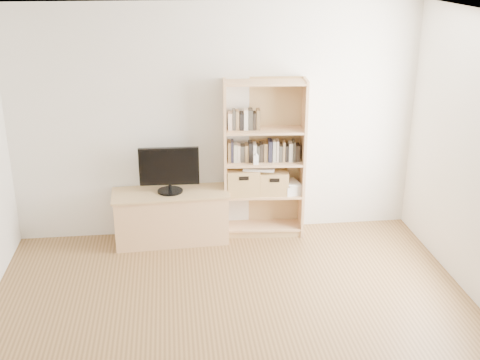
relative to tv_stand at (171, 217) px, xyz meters
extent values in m
cube|color=silver|center=(0.54, 0.23, 1.02)|extent=(4.50, 0.02, 2.60)
cube|color=white|center=(0.54, -2.27, 2.32)|extent=(4.50, 5.00, 0.01)
cube|color=tan|center=(0.00, 0.00, 0.00)|extent=(1.25, 0.52, 0.57)
cube|color=tan|center=(1.05, 0.07, 0.62)|extent=(0.92, 0.39, 1.80)
cube|color=black|center=(0.00, 0.00, 0.56)|extent=(0.65, 0.07, 0.51)
cube|color=brown|center=(1.06, 0.09, 0.71)|extent=(0.88, 0.24, 0.23)
cube|color=brown|center=(0.86, 0.11, 1.07)|extent=(0.41, 0.17, 0.21)
cube|color=white|center=(0.95, -0.02, 0.65)|extent=(0.06, 0.04, 0.11)
cube|color=#A4854A|center=(0.81, 0.09, 0.36)|extent=(0.37, 0.31, 0.30)
cube|color=#A4854A|center=(1.16, 0.06, 0.35)|extent=(0.34, 0.29, 0.26)
cube|color=white|center=(1.00, 0.07, 0.53)|extent=(0.39, 0.31, 0.03)
cube|color=silver|center=(1.36, 0.04, 0.27)|extent=(0.20, 0.27, 0.11)
camera|label=1|loc=(0.04, -6.18, 2.78)|focal=45.00mm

